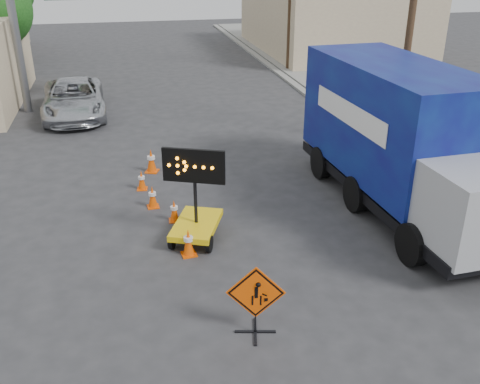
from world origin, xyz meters
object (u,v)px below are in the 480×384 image
object	(u,v)px
arrow_board	(196,219)
box_truck	(400,147)
construction_sign	(256,299)
pickup_truck	(74,99)

from	to	relation	value
arrow_board	box_truck	xyz separation A→B (m)	(5.98, 0.63, 1.28)
construction_sign	box_truck	world-z (taller)	box_truck
pickup_truck	box_truck	bearing A→B (deg)	-53.26
box_truck	arrow_board	bearing A→B (deg)	-176.61
construction_sign	arrow_board	world-z (taller)	arrow_board
pickup_truck	box_truck	xyz separation A→B (m)	(9.72, -11.66, 1.06)
construction_sign	box_truck	bearing A→B (deg)	53.90
construction_sign	arrow_board	distance (m)	4.09
construction_sign	pickup_truck	bearing A→B (deg)	117.82
arrow_board	pickup_truck	world-z (taller)	arrow_board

